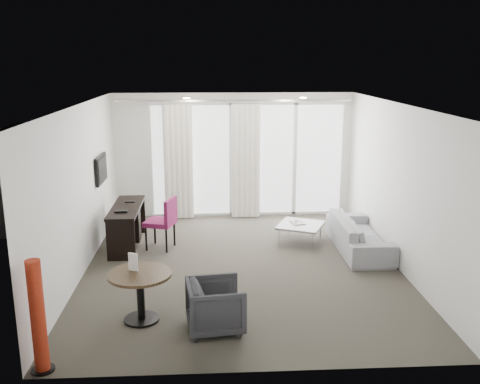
{
  "coord_description": "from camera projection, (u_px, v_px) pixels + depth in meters",
  "views": [
    {
      "loc": [
        -0.5,
        -8.09,
        3.28
      ],
      "look_at": [
        0.0,
        0.6,
        1.1
      ],
      "focal_mm": 40.0,
      "sensor_mm": 36.0,
      "label": 1
    }
  ],
  "objects": [
    {
      "name": "curtain_left",
      "position": [
        178.0,
        162.0,
        11.04
      ],
      "size": [
        0.6,
        0.2,
        2.38
      ],
      "primitive_type": null,
      "color": "silver",
      "rests_on": "ground"
    },
    {
      "name": "floor",
      "position": [
        242.0,
        267.0,
        8.66
      ],
      "size": [
        5.0,
        6.0,
        0.0
      ],
      "primitive_type": "cube",
      "color": "#3C3930",
      "rests_on": "ground"
    },
    {
      "name": "downlight_a",
      "position": [
        187.0,
        98.0,
        9.53
      ],
      "size": [
        0.12,
        0.12,
        0.02
      ],
      "primitive_type": "cylinder",
      "color": "#FFE0B2",
      "rests_on": "ceiling"
    },
    {
      "name": "wall_right",
      "position": [
        399.0,
        187.0,
        8.49
      ],
      "size": [
        0.0,
        6.0,
        2.6
      ],
      "primitive_type": "cube",
      "color": "silver",
      "rests_on": "ground"
    },
    {
      "name": "ceiling",
      "position": [
        242.0,
        105.0,
        8.03
      ],
      "size": [
        5.0,
        6.0,
        0.0
      ],
      "primitive_type": "cube",
      "color": "white",
      "rests_on": "ground"
    },
    {
      "name": "terrace_slab",
      "position": [
        243.0,
        199.0,
        13.05
      ],
      "size": [
        5.6,
        3.0,
        0.12
      ],
      "primitive_type": "cube",
      "color": "#4D4D50",
      "rests_on": "ground"
    },
    {
      "name": "rattan_chair_a",
      "position": [
        271.0,
        178.0,
        13.34
      ],
      "size": [
        0.6,
        0.6,
        0.77
      ],
      "primitive_type": null,
      "rotation": [
        0.0,
        0.0,
        -0.16
      ],
      "color": "#442B17",
      "rests_on": "terrace_slab"
    },
    {
      "name": "window_panel",
      "position": [
        248.0,
        160.0,
        11.28
      ],
      "size": [
        4.0,
        0.02,
        2.38
      ],
      "primitive_type": null,
      "color": "white",
      "rests_on": "ground"
    },
    {
      "name": "desk_chair",
      "position": [
        160.0,
        223.0,
        9.41
      ],
      "size": [
        0.62,
        0.6,
        0.92
      ],
      "primitive_type": null,
      "rotation": [
        0.0,
        0.0,
        -0.31
      ],
      "color": "maroon",
      "rests_on": "floor"
    },
    {
      "name": "tub_armchair",
      "position": [
        216.0,
        306.0,
        6.59
      ],
      "size": [
        0.77,
        0.75,
        0.63
      ],
      "primitive_type": "imported",
      "rotation": [
        0.0,
        0.0,
        1.7
      ],
      "color": "#28282C",
      "rests_on": "floor"
    },
    {
      "name": "round_table",
      "position": [
        141.0,
        297.0,
        6.82
      ],
      "size": [
        1.06,
        1.06,
        0.65
      ],
      "primitive_type": null,
      "rotation": [
        0.0,
        0.0,
        -0.37
      ],
      "color": "#3A2918",
      "rests_on": "floor"
    },
    {
      "name": "rattan_table",
      "position": [
        299.0,
        184.0,
        13.23
      ],
      "size": [
        0.59,
        0.59,
        0.5
      ],
      "primitive_type": null,
      "rotation": [
        0.0,
        0.0,
        -0.21
      ],
      "color": "#442B17",
      "rests_on": "terrace_slab"
    },
    {
      "name": "menu_card",
      "position": [
        133.0,
        266.0,
        6.8
      ],
      "size": [
        0.13,
        0.07,
        0.24
      ],
      "primitive_type": null,
      "rotation": [
        0.0,
        0.0,
        -0.41
      ],
      "color": "white",
      "rests_on": "round_table"
    },
    {
      "name": "curtain_track",
      "position": [
        234.0,
        101.0,
        10.8
      ],
      "size": [
        4.8,
        0.04,
        0.04
      ],
      "primitive_type": null,
      "color": "#B2B2B7",
      "rests_on": "ceiling"
    },
    {
      "name": "window_frame",
      "position": [
        248.0,
        160.0,
        11.27
      ],
      "size": [
        4.1,
        0.06,
        2.44
      ],
      "primitive_type": null,
      "color": "white",
      "rests_on": "ground"
    },
    {
      "name": "balustrade",
      "position": [
        240.0,
        165.0,
        14.32
      ],
      "size": [
        5.5,
        0.06,
        1.05
      ],
      "primitive_type": null,
      "color": "#B2B2B7",
      "rests_on": "terrace_slab"
    },
    {
      "name": "sofa",
      "position": [
        359.0,
        234.0,
        9.36
      ],
      "size": [
        0.76,
        1.95,
        0.57
      ],
      "primitive_type": "imported",
      "rotation": [
        0.0,
        0.0,
        1.57
      ],
      "color": "gray",
      "rests_on": "floor"
    },
    {
      "name": "remote",
      "position": [
        296.0,
        222.0,
        9.84
      ],
      "size": [
        0.08,
        0.17,
        0.02
      ],
      "primitive_type": null,
      "rotation": [
        0.0,
        0.0,
        -0.21
      ],
      "color": "black",
      "rests_on": "coffee_table"
    },
    {
      "name": "tv",
      "position": [
        101.0,
        169.0,
        9.6
      ],
      "size": [
        0.05,
        0.8,
        0.5
      ],
      "primitive_type": null,
      "color": "black",
      "rests_on": "wall_left"
    },
    {
      "name": "wall_front",
      "position": [
        260.0,
        259.0,
        5.44
      ],
      "size": [
        5.0,
        0.0,
        2.6
      ],
      "primitive_type": "cube",
      "color": "silver",
      "rests_on": "ground"
    },
    {
      "name": "downlight_b",
      "position": [
        303.0,
        98.0,
        9.65
      ],
      "size": [
        0.12,
        0.12,
        0.02
      ],
      "primitive_type": "cylinder",
      "color": "#FFE0B2",
      "rests_on": "ceiling"
    },
    {
      "name": "red_lamp",
      "position": [
        38.0,
        317.0,
        5.63
      ],
      "size": [
        0.29,
        0.29,
        1.27
      ],
      "primitive_type": "cylinder",
      "rotation": [
        0.0,
        0.0,
        0.14
      ],
      "color": "maroon",
      "rests_on": "floor"
    },
    {
      "name": "coffee_table",
      "position": [
        300.0,
        233.0,
        9.79
      ],
      "size": [
        1.0,
        1.0,
        0.34
      ],
      "primitive_type": null,
      "rotation": [
        0.0,
        0.0,
        -0.43
      ],
      "color": "gray",
      "rests_on": "floor"
    },
    {
      "name": "wall_left",
      "position": [
        80.0,
        191.0,
        8.21
      ],
      "size": [
        0.0,
        6.0,
        2.6
      ],
      "primitive_type": "cube",
      "color": "silver",
      "rests_on": "ground"
    },
    {
      "name": "curtain_right",
      "position": [
        246.0,
        161.0,
        11.12
      ],
      "size": [
        0.6,
        0.2,
        2.38
      ],
      "primitive_type": null,
      "color": "silver",
      "rests_on": "ground"
    },
    {
      "name": "magazine",
      "position": [
        298.0,
        222.0,
        9.83
      ],
      "size": [
        0.27,
        0.32,
        0.02
      ],
      "primitive_type": null,
      "rotation": [
        0.0,
        0.0,
        0.2
      ],
      "color": "gray",
      "rests_on": "coffee_table"
    },
    {
      "name": "desk",
      "position": [
        127.0,
        226.0,
        9.54
      ],
      "size": [
        0.49,
        1.57,
        0.74
      ],
      "primitive_type": null,
      "color": "black",
      "rests_on": "floor"
    },
    {
      "name": "rattan_chair_b",
      "position": [
        317.0,
        180.0,
        13.14
      ],
      "size": [
        0.68,
        0.68,
        0.77
      ],
      "primitive_type": null,
      "rotation": [
        0.0,
        0.0,
        -0.37
      ],
      "color": "#442B17",
      "rests_on": "terrace_slab"
    }
  ]
}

